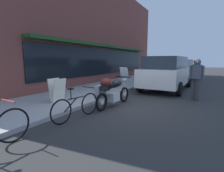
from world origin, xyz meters
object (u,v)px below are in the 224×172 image
object	(u,v)px
pedestrian_walking	(196,74)
touring_motorcycle	(111,90)
parked_bicycle	(76,106)
parked_minivan	(167,72)
sandwich_board_sign	(57,90)
parked_car_down_block	(179,69)

from	to	relation	value
pedestrian_walking	touring_motorcycle	bearing A→B (deg)	135.97
parked_bicycle	parked_minivan	xyz separation A→B (m)	(6.34, -1.10, 0.61)
parked_minivan	sandwich_board_sign	size ratio (longest dim) A/B	5.58
touring_motorcycle	parked_car_down_block	size ratio (longest dim) A/B	0.43
parked_bicycle	pedestrian_walking	world-z (taller)	pedestrian_walking
touring_motorcycle	parked_bicycle	world-z (taller)	touring_motorcycle
parked_bicycle	parked_car_down_block	distance (m)	12.39
parked_minivan	sandwich_board_sign	xyz separation A→B (m)	(-5.47, 2.79, -0.42)
parked_bicycle	sandwich_board_sign	world-z (taller)	sandwich_board_sign
sandwich_board_sign	touring_motorcycle	bearing A→B (deg)	-68.42
pedestrian_walking	sandwich_board_sign	world-z (taller)	pedestrian_walking
parked_bicycle	pedestrian_walking	size ratio (longest dim) A/B	1.00
sandwich_board_sign	parked_minivan	bearing A→B (deg)	-27.03
touring_motorcycle	parked_car_down_block	distance (m)	10.75
pedestrian_walking	parked_car_down_block	bearing A→B (deg)	12.85
parked_car_down_block	parked_bicycle	bearing A→B (deg)	175.91
parked_bicycle	parked_minivan	size ratio (longest dim) A/B	0.35
parked_bicycle	sandwich_board_sign	size ratio (longest dim) A/B	1.98
touring_motorcycle	parked_car_down_block	xyz separation A→B (m)	(10.73, -0.68, 0.32)
touring_motorcycle	pedestrian_walking	world-z (taller)	pedestrian_walking
parked_minivan	pedestrian_walking	xyz separation A→B (m)	(-2.10, -1.63, 0.11)
parked_car_down_block	sandwich_board_sign	bearing A→B (deg)	167.38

